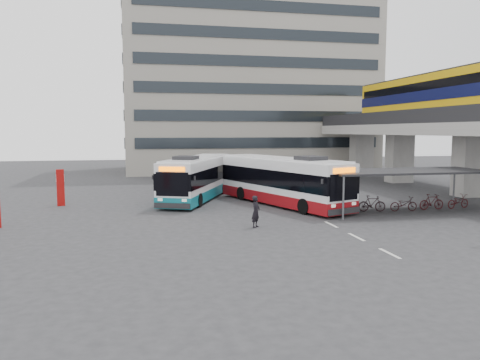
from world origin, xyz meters
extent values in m
plane|color=#28282B|center=(0.00, 0.00, 0.00)|extent=(120.00, 120.00, 0.00)
cube|color=gray|center=(17.00, 8.00, 2.30)|extent=(2.20, 1.60, 4.60)
cube|color=gray|center=(17.00, 18.00, 2.30)|extent=(2.20, 1.60, 4.60)
cube|color=gray|center=(17.00, 26.00, 2.30)|extent=(2.20, 1.60, 4.60)
cube|color=gray|center=(17.00, 12.00, 5.05)|extent=(8.00, 32.00, 0.90)
cube|color=black|center=(13.25, 12.00, 6.05)|extent=(0.35, 32.00, 1.10)
cube|color=black|center=(20.75, 12.00, 6.05)|extent=(0.35, 32.00, 1.10)
cube|color=#D09F0C|center=(17.00, 13.18, 7.60)|extent=(2.90, 20.00, 3.90)
cube|color=#090C34|center=(17.00, 13.18, 7.80)|extent=(2.98, 20.02, 0.90)
cube|color=black|center=(17.00, 13.18, 8.60)|extent=(2.96, 19.20, 0.70)
cube|color=black|center=(17.00, 13.18, 9.55)|extent=(2.70, 19.60, 0.25)
cylinder|color=#595B60|center=(3.70, 4.80, 1.20)|extent=(0.12, 0.12, 2.40)
cylinder|color=#595B60|center=(13.30, 4.80, 1.20)|extent=(0.12, 0.12, 2.40)
cylinder|color=#595B60|center=(3.70, 1.20, 1.20)|extent=(0.12, 0.12, 2.40)
cube|color=black|center=(8.50, 3.00, 2.48)|extent=(10.00, 4.00, 0.12)
imported|color=black|center=(4.50, 3.00, 0.45)|extent=(1.71, 0.60, 0.90)
imported|color=black|center=(6.50, 3.00, 0.50)|extent=(1.66, 0.47, 1.00)
imported|color=black|center=(8.50, 3.00, 0.45)|extent=(1.71, 0.60, 0.90)
imported|color=black|center=(10.50, 3.00, 0.50)|extent=(1.66, 0.47, 1.00)
imported|color=#350C0F|center=(12.50, 3.00, 0.45)|extent=(1.71, 0.60, 0.90)
cube|color=gray|center=(6.00, 36.00, 12.50)|extent=(30.00, 15.00, 25.00)
cube|color=beige|center=(2.50, -6.00, 0.01)|extent=(0.15, 1.60, 0.01)
cube|color=beige|center=(2.50, -3.00, 0.01)|extent=(0.15, 1.60, 0.01)
cube|color=beige|center=(2.50, 0.00, 0.01)|extent=(0.15, 1.60, 0.01)
cube|color=white|center=(1.91, 7.01, 1.74)|extent=(6.30, 11.56, 2.62)
cube|color=maroon|center=(1.91, 7.01, 0.52)|extent=(6.36, 11.61, 0.71)
cube|color=black|center=(1.91, 7.01, 1.86)|extent=(6.37, 11.60, 1.10)
cube|color=#FF6700|center=(3.92, 1.66, 2.72)|extent=(1.62, 0.67, 0.29)
cube|color=black|center=(2.91, 4.33, 3.26)|extent=(1.90, 1.94, 0.27)
cylinder|color=black|center=(2.13, 3.19, 0.48)|extent=(0.60, 0.99, 0.95)
cylinder|color=black|center=(1.84, 10.41, 0.48)|extent=(0.60, 0.99, 0.95)
cube|color=white|center=(-3.30, 10.74, 1.68)|extent=(6.49, 11.08, 2.53)
cube|color=#0C6573|center=(-3.30, 10.74, 0.51)|extent=(6.54, 11.13, 0.69)
cube|color=black|center=(-3.30, 10.74, 1.79)|extent=(6.55, 11.12, 1.06)
cube|color=#FF6700|center=(-5.47, 5.66, 2.62)|extent=(1.54, 0.72, 0.28)
cube|color=black|center=(-4.38, 8.20, 3.15)|extent=(1.87, 1.91, 0.26)
cylinder|color=black|center=(-5.69, 7.92, 0.46)|extent=(0.62, 0.95, 0.92)
cylinder|color=black|center=(-1.08, 13.16, 0.46)|extent=(0.62, 0.95, 0.92)
imported|color=black|center=(-1.57, 0.11, 0.82)|extent=(0.68, 0.71, 1.64)
cube|color=#9B0B09|center=(-12.53, 9.48, 1.21)|extent=(0.51, 0.26, 2.42)
cube|color=white|center=(-12.53, 9.48, 1.84)|extent=(0.52, 0.16, 0.48)
camera|label=1|loc=(-7.18, -22.82, 4.93)|focal=35.00mm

